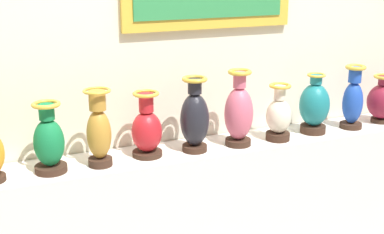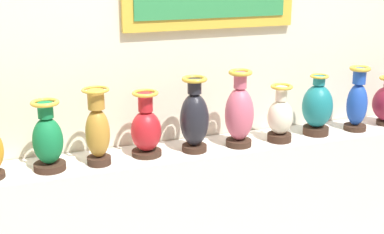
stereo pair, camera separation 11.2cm
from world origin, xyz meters
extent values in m
cube|color=silver|center=(0.00, 0.00, 0.43)|extent=(3.42, 0.33, 0.86)
cube|color=beige|center=(0.00, 0.23, 1.32)|extent=(5.84, 0.10, 2.64)
cylinder|color=#382319|center=(-0.76, -0.04, 0.88)|extent=(0.16, 0.16, 0.03)
ellipsoid|color=#14723D|center=(-0.76, -0.04, 1.01)|extent=(0.15, 0.15, 0.23)
cylinder|color=#14723D|center=(-0.76, -0.04, 1.16)|extent=(0.07, 0.07, 0.07)
torus|color=gold|center=(-0.76, -0.04, 1.20)|extent=(0.14, 0.14, 0.02)
cylinder|color=#382319|center=(-0.52, -0.05, 0.88)|extent=(0.12, 0.12, 0.04)
ellipsoid|color=#B27F2D|center=(-0.52, -0.05, 1.02)|extent=(0.12, 0.12, 0.25)
cylinder|color=#B27F2D|center=(-0.52, -0.05, 1.20)|extent=(0.08, 0.08, 0.10)
torus|color=gold|center=(-0.52, -0.05, 1.24)|extent=(0.14, 0.14, 0.01)
cylinder|color=#382319|center=(-0.26, -0.01, 0.87)|extent=(0.16, 0.16, 0.03)
ellipsoid|color=red|center=(-0.26, -0.01, 0.99)|extent=(0.16, 0.16, 0.21)
cylinder|color=red|center=(-0.26, -0.01, 1.15)|extent=(0.08, 0.08, 0.10)
torus|color=gold|center=(-0.26, -0.01, 1.20)|extent=(0.14, 0.14, 0.02)
cylinder|color=#382319|center=(0.00, -0.04, 0.87)|extent=(0.13, 0.13, 0.03)
ellipsoid|color=black|center=(0.00, -0.04, 1.03)|extent=(0.16, 0.16, 0.29)
cylinder|color=black|center=(0.00, -0.04, 1.22)|extent=(0.07, 0.07, 0.08)
torus|color=gold|center=(0.00, -0.04, 1.25)|extent=(0.13, 0.13, 0.02)
cylinder|color=#382319|center=(0.26, -0.04, 0.88)|extent=(0.14, 0.14, 0.03)
ellipsoid|color=#CC5972|center=(0.26, -0.04, 1.04)|extent=(0.16, 0.16, 0.29)
cylinder|color=#CC5972|center=(0.26, -0.04, 1.23)|extent=(0.07, 0.07, 0.09)
torus|color=gold|center=(0.26, -0.04, 1.27)|extent=(0.13, 0.13, 0.02)
cylinder|color=#382319|center=(0.51, -0.05, 0.88)|extent=(0.14, 0.14, 0.04)
ellipsoid|color=beige|center=(0.51, -0.05, 1.00)|extent=(0.14, 0.14, 0.19)
cylinder|color=beige|center=(0.51, -0.05, 1.14)|extent=(0.06, 0.06, 0.08)
torus|color=gold|center=(0.51, -0.05, 1.17)|extent=(0.12, 0.12, 0.02)
cylinder|color=#382319|center=(0.77, -0.02, 0.88)|extent=(0.15, 0.15, 0.04)
ellipsoid|color=#19727A|center=(0.77, -0.02, 1.03)|extent=(0.18, 0.18, 0.25)
cylinder|color=#19727A|center=(0.77, -0.02, 1.18)|extent=(0.07, 0.07, 0.05)
torus|color=gold|center=(0.77, -0.02, 1.21)|extent=(0.11, 0.11, 0.01)
cylinder|color=#382319|center=(1.04, -0.04, 0.87)|extent=(0.13, 0.13, 0.03)
ellipsoid|color=#1E47B2|center=(1.04, -0.04, 1.02)|extent=(0.12, 0.12, 0.26)
cylinder|color=#1E47B2|center=(1.04, -0.04, 1.19)|extent=(0.08, 0.08, 0.09)
torus|color=gold|center=(1.04, -0.04, 1.23)|extent=(0.12, 0.12, 0.02)
cylinder|color=#382319|center=(1.29, -0.02, 0.87)|extent=(0.11, 0.11, 0.03)
ellipsoid|color=maroon|center=(1.29, -0.02, 0.99)|extent=(0.18, 0.18, 0.22)
cylinder|color=maroon|center=(1.29, -0.02, 1.13)|extent=(0.07, 0.07, 0.05)
torus|color=gold|center=(1.29, -0.02, 1.15)|extent=(0.13, 0.13, 0.02)
camera|label=1|loc=(-1.08, -2.54, 1.87)|focal=50.29mm
camera|label=2|loc=(-0.98, -2.58, 1.87)|focal=50.29mm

